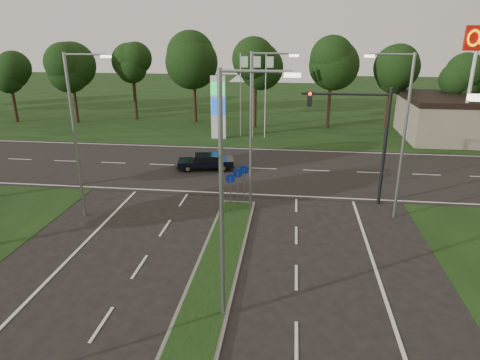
# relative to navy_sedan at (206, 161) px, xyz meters

# --- Properties ---
(verge_far) EXTENTS (160.00, 50.00, 0.02)m
(verge_far) POSITION_rel_navy_sedan_xyz_m (3.32, 31.61, -0.61)
(verge_far) COLOR black
(verge_far) RESTS_ON ground
(cross_road) EXTENTS (160.00, 12.00, 0.02)m
(cross_road) POSITION_rel_navy_sedan_xyz_m (3.32, 0.61, -0.61)
(cross_road) COLOR black
(cross_road) RESTS_ON ground
(median_kerb) EXTENTS (2.00, 26.00, 0.12)m
(median_kerb) POSITION_rel_navy_sedan_xyz_m (3.32, -19.39, -0.55)
(median_kerb) COLOR slate
(median_kerb) RESTS_ON ground
(streetlight_median_near) EXTENTS (2.53, 0.22, 9.00)m
(streetlight_median_near) POSITION_rel_navy_sedan_xyz_m (4.32, -17.39, 4.47)
(streetlight_median_near) COLOR gray
(streetlight_median_near) RESTS_ON ground
(streetlight_median_far) EXTENTS (2.53, 0.22, 9.00)m
(streetlight_median_far) POSITION_rel_navy_sedan_xyz_m (4.32, -7.39, 4.47)
(streetlight_median_far) COLOR gray
(streetlight_median_far) RESTS_ON ground
(streetlight_left_far) EXTENTS (2.53, 0.22, 9.00)m
(streetlight_left_far) POSITION_rel_navy_sedan_xyz_m (-4.98, -9.39, 4.47)
(streetlight_left_far) COLOR gray
(streetlight_left_far) RESTS_ON ground
(streetlight_right_far) EXTENTS (2.53, 0.22, 9.00)m
(streetlight_right_far) POSITION_rel_navy_sedan_xyz_m (12.12, -7.39, 4.47)
(streetlight_right_far) COLOR gray
(streetlight_right_far) RESTS_ON ground
(traffic_signal) EXTENTS (5.10, 0.42, 7.00)m
(traffic_signal) POSITION_rel_navy_sedan_xyz_m (10.51, -5.39, 4.04)
(traffic_signal) COLOR black
(traffic_signal) RESTS_ON ground
(median_signs) EXTENTS (1.16, 1.76, 2.38)m
(median_signs) POSITION_rel_navy_sedan_xyz_m (3.32, -6.99, 1.10)
(median_signs) COLOR gray
(median_signs) RESTS_ON ground
(gas_pylon) EXTENTS (5.80, 1.26, 8.00)m
(gas_pylon) POSITION_rel_navy_sedan_xyz_m (-0.46, 9.66, 2.58)
(gas_pylon) COLOR silver
(gas_pylon) RESTS_ON ground
(mcdonalds_sign) EXTENTS (2.20, 0.47, 10.40)m
(mcdonalds_sign) POSITION_rel_navy_sedan_xyz_m (21.32, 8.58, 7.37)
(mcdonalds_sign) COLOR silver
(mcdonalds_sign) RESTS_ON ground
(treeline_far) EXTENTS (6.00, 6.00, 9.90)m
(treeline_far) POSITION_rel_navy_sedan_xyz_m (3.42, 16.54, 6.22)
(treeline_far) COLOR black
(treeline_far) RESTS_ON ground
(navy_sedan) EXTENTS (4.37, 2.37, 1.14)m
(navy_sedan) POSITION_rel_navy_sedan_xyz_m (0.00, 0.00, 0.00)
(navy_sedan) COLOR black
(navy_sedan) RESTS_ON ground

